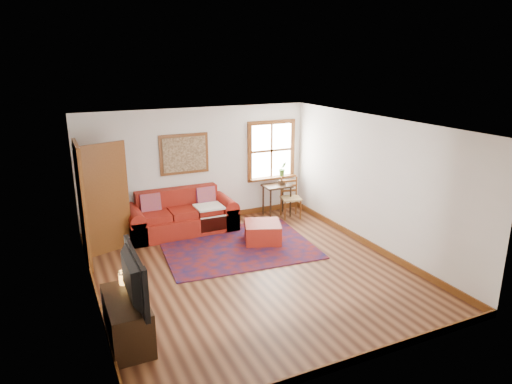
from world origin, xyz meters
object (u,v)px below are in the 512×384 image
red_leather_sofa (182,218)px  side_table (277,190)px  media_cabinet (127,320)px  red_ottoman (263,232)px  ladder_back_chair (290,196)px

red_leather_sofa → side_table: (2.25, 0.04, 0.31)m
side_table → media_cabinet: side_table is taller
red_ottoman → side_table: side_table is taller
red_ottoman → media_cabinet: size_ratio=0.63×
red_leather_sofa → ladder_back_chair: bearing=-3.2°
side_table → media_cabinet: size_ratio=0.67×
red_leather_sofa → ladder_back_chair: 2.51m
red_ottoman → side_table: size_ratio=0.94×
red_ottoman → side_table: (0.97, 1.25, 0.41)m
red_leather_sofa → red_ottoman: (1.28, -1.21, -0.09)m
ladder_back_chair → side_table: bearing=144.1°
side_table → red_leather_sofa: bearing=-179.0°
media_cabinet → red_ottoman: bearing=36.5°
red_leather_sofa → ladder_back_chair: (2.50, -0.14, 0.20)m
red_leather_sofa → media_cabinet: bearing=-116.4°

